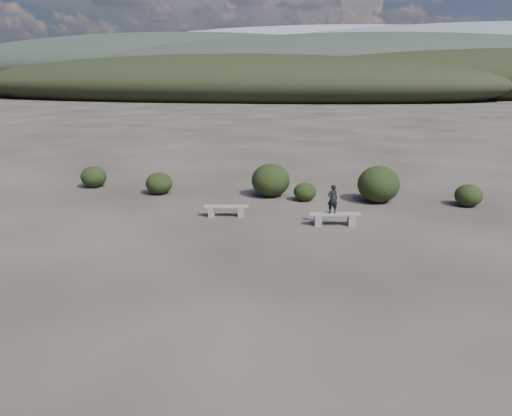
# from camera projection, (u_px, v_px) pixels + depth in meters

# --- Properties ---
(ground) EXTENTS (1200.00, 1200.00, 0.00)m
(ground) POSITION_uv_depth(u_px,v_px,m) (236.00, 292.00, 11.67)
(ground) COLOR #2B2622
(ground) RESTS_ON ground
(bench_left) EXTENTS (1.63, 0.66, 0.40)m
(bench_left) POSITION_uv_depth(u_px,v_px,m) (226.00, 210.00, 17.75)
(bench_left) COLOR slate
(bench_left) RESTS_ON ground
(bench_right) EXTENTS (1.73, 0.68, 0.42)m
(bench_right) POSITION_uv_depth(u_px,v_px,m) (335.00, 218.00, 16.71)
(bench_right) COLOR slate
(bench_right) RESTS_ON ground
(seated_person) EXTENTS (0.42, 0.36, 0.98)m
(seated_person) POSITION_uv_depth(u_px,v_px,m) (333.00, 199.00, 16.54)
(seated_person) COLOR black
(seated_person) RESTS_ON bench_right
(shrub_a) EXTENTS (1.12, 1.12, 0.92)m
(shrub_a) POSITION_uv_depth(u_px,v_px,m) (159.00, 183.00, 21.04)
(shrub_a) COLOR black
(shrub_a) RESTS_ON ground
(shrub_b) EXTENTS (1.59, 1.59, 1.36)m
(shrub_b) POSITION_uv_depth(u_px,v_px,m) (271.00, 180.00, 20.59)
(shrub_b) COLOR black
(shrub_b) RESTS_ON ground
(shrub_c) EXTENTS (0.92, 0.92, 0.73)m
(shrub_c) POSITION_uv_depth(u_px,v_px,m) (305.00, 192.00, 19.94)
(shrub_c) COLOR black
(shrub_c) RESTS_ON ground
(shrub_d) EXTENTS (1.65, 1.65, 1.44)m
(shrub_d) POSITION_uv_depth(u_px,v_px,m) (379.00, 184.00, 19.66)
(shrub_d) COLOR black
(shrub_d) RESTS_ON ground
(shrub_e) EXTENTS (1.03, 1.03, 0.86)m
(shrub_e) POSITION_uv_depth(u_px,v_px,m) (468.00, 195.00, 19.10)
(shrub_e) COLOR black
(shrub_e) RESTS_ON ground
(shrub_f) EXTENTS (1.12, 1.12, 0.95)m
(shrub_f) POSITION_uv_depth(u_px,v_px,m) (94.00, 177.00, 22.30)
(shrub_f) COLOR black
(shrub_f) RESTS_ON ground
(mountain_ridges) EXTENTS (500.00, 400.00, 56.00)m
(mountain_ridges) POSITION_uv_depth(u_px,v_px,m) (347.00, 64.00, 330.86)
(mountain_ridges) COLOR black
(mountain_ridges) RESTS_ON ground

